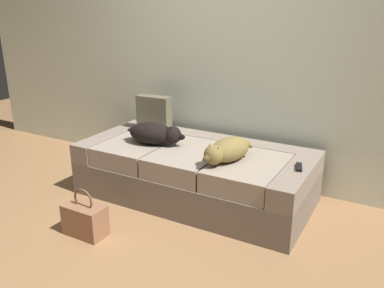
# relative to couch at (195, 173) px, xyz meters

# --- Properties ---
(ground_plane) EXTENTS (10.00, 10.00, 0.00)m
(ground_plane) POSITION_rel_couch_xyz_m (0.00, -1.13, -0.23)
(ground_plane) COLOR #996D46
(back_wall) EXTENTS (6.40, 0.10, 2.80)m
(back_wall) POSITION_rel_couch_xyz_m (0.00, 0.62, 1.17)
(back_wall) COLOR silver
(back_wall) RESTS_ON ground
(couch) EXTENTS (2.03, 0.96, 0.47)m
(couch) POSITION_rel_couch_xyz_m (0.00, 0.00, 0.00)
(couch) COLOR #716458
(couch) RESTS_ON ground
(dog_dark) EXTENTS (0.57, 0.30, 0.19)m
(dog_dark) POSITION_rel_couch_xyz_m (-0.36, -0.08, 0.33)
(dog_dark) COLOR black
(dog_dark) RESTS_ON couch
(dog_tan) EXTENTS (0.33, 0.55, 0.19)m
(dog_tan) POSITION_rel_couch_xyz_m (0.38, -0.16, 0.33)
(dog_tan) COLOR olive
(dog_tan) RESTS_ON couch
(tv_remote) EXTENTS (0.08, 0.16, 0.02)m
(tv_remote) POSITION_rel_couch_xyz_m (0.92, -0.02, 0.25)
(tv_remote) COLOR black
(tv_remote) RESTS_ON couch
(throw_pillow) EXTENTS (0.35, 0.14, 0.34)m
(throw_pillow) POSITION_rel_couch_xyz_m (-0.62, 0.28, 0.41)
(throw_pillow) COLOR brown
(throw_pillow) RESTS_ON couch
(handbag) EXTENTS (0.32, 0.18, 0.38)m
(handbag) POSITION_rel_couch_xyz_m (-0.41, -0.96, -0.11)
(handbag) COLOR #906043
(handbag) RESTS_ON ground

